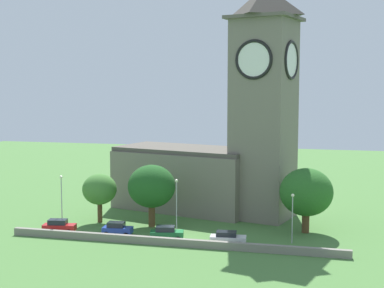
{
  "coord_description": "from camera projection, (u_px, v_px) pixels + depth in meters",
  "views": [
    {
      "loc": [
        19.4,
        -70.49,
        20.55
      ],
      "look_at": [
        0.23,
        7.08,
        12.25
      ],
      "focal_mm": 51.78,
      "sensor_mm": 36.0,
      "label": 1
    }
  ],
  "objects": [
    {
      "name": "car_red",
      "position": [
        59.0,
        226.0,
        78.0
      ],
      "size": [
        4.79,
        2.65,
        1.91
      ],
      "color": "red",
      "rests_on": "ground"
    },
    {
      "name": "ground_plane",
      "position": [
        202.0,
        214.0,
        89.3
      ],
      "size": [
        200.0,
        200.0,
        0.0
      ],
      "primitive_type": "plane",
      "color": "#477538"
    },
    {
      "name": "streetlamp_west_mid",
      "position": [
        177.0,
        198.0,
        76.79
      ],
      "size": [
        0.44,
        0.44,
        7.8
      ],
      "color": "#9EA0A5",
      "rests_on": "ground"
    },
    {
      "name": "tree_riverside_west",
      "position": [
        306.0,
        192.0,
        77.62
      ],
      "size": [
        7.47,
        7.47,
        9.17
      ],
      "color": "brown",
      "rests_on": "ground"
    },
    {
      "name": "quay_barrier",
      "position": [
        171.0,
        242.0,
        71.67
      ],
      "size": [
        45.21,
        0.7,
        1.01
      ],
      "primitive_type": "cube",
      "color": "gray",
      "rests_on": "ground"
    },
    {
      "name": "car_white",
      "position": [
        228.0,
        238.0,
        72.42
      ],
      "size": [
        4.84,
        2.47,
        1.68
      ],
      "color": "silver",
      "rests_on": "ground"
    },
    {
      "name": "streetlamp_central",
      "position": [
        292.0,
        210.0,
        72.43
      ],
      "size": [
        0.44,
        0.44,
        6.62
      ],
      "color": "#9EA0A5",
      "rests_on": "ground"
    },
    {
      "name": "tree_riverside_east",
      "position": [
        152.0,
        186.0,
        81.03
      ],
      "size": [
        6.98,
        6.98,
        9.16
      ],
      "color": "brown",
      "rests_on": "ground"
    },
    {
      "name": "car_green",
      "position": [
        167.0,
        233.0,
        74.47
      ],
      "size": [
        4.75,
        2.86,
        1.86
      ],
      "color": "#1E6B38",
      "rests_on": "ground"
    },
    {
      "name": "tree_by_tower",
      "position": [
        100.0,
        189.0,
        83.62
      ],
      "size": [
        5.19,
        5.19,
        7.44
      ],
      "color": "brown",
      "rests_on": "ground"
    },
    {
      "name": "streetlamp_west_end",
      "position": [
        61.0,
        194.0,
        80.28
      ],
      "size": [
        0.44,
        0.44,
        7.71
      ],
      "color": "#9EA0A5",
      "rests_on": "ground"
    },
    {
      "name": "car_blue",
      "position": [
        117.0,
        229.0,
        76.52
      ],
      "size": [
        4.23,
        2.37,
        1.9
      ],
      "color": "#233D9E",
      "rests_on": "ground"
    },
    {
      "name": "church",
      "position": [
        223.0,
        142.0,
        89.51
      ],
      "size": [
        31.96,
        18.1,
        35.78
      ],
      "color": "slate",
      "rests_on": "ground"
    }
  ]
}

